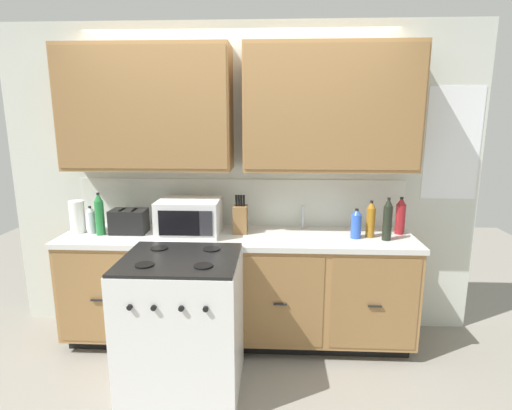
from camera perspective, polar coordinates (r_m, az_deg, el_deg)
ground_plane at (r=3.37m, az=-2.98°, el=-20.66°), size 8.00×8.00×0.00m
wall_unit at (r=3.33m, az=-2.38°, el=9.33°), size 3.94×0.40×2.56m
counter_run at (r=3.41m, az=-2.53°, el=-11.31°), size 2.77×0.64×0.91m
stove_range at (r=2.89m, az=-10.15°, el=-15.95°), size 0.76×0.68×0.95m
microwave at (r=3.27m, az=-9.25°, el=-1.71°), size 0.48×0.37×0.28m
toaster at (r=3.44m, az=-17.21°, el=-2.17°), size 0.28×0.18×0.19m
knife_block at (r=3.29m, az=-2.19°, el=-1.91°), size 0.11×0.14×0.31m
sink_faucet at (r=3.43m, az=6.51°, el=-1.66°), size 0.02×0.02×0.20m
paper_towel_roll at (r=3.59m, az=-23.55°, el=-1.51°), size 0.12×0.12×0.26m
bottle_green at (r=3.45m, az=-20.88°, el=-1.23°), size 0.07×0.07×0.34m
bottle_blue at (r=3.23m, az=13.72°, el=-2.54°), size 0.08×0.08×0.23m
bottle_dark at (r=3.24m, az=17.78°, el=-1.94°), size 0.07×0.07×0.33m
bottle_clear at (r=3.53m, az=-21.94°, el=-1.94°), size 0.07×0.07×0.22m
bottle_red at (r=3.45m, az=19.41°, el=-1.45°), size 0.08×0.08×0.30m
bottle_amber at (r=3.29m, az=15.63°, el=-1.94°), size 0.07×0.07×0.29m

